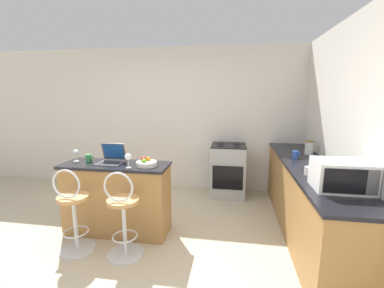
# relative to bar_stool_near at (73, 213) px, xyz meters

# --- Properties ---
(ground_plane) EXTENTS (20.00, 20.00, 0.00)m
(ground_plane) POSITION_rel_bar_stool_near_xyz_m (0.56, -0.07, -0.46)
(ground_plane) COLOR #BCAD8E
(wall_back) EXTENTS (12.00, 0.06, 2.60)m
(wall_back) POSITION_rel_bar_stool_near_xyz_m (0.56, 2.27, 0.84)
(wall_back) COLOR silver
(wall_back) RESTS_ON ground_plane
(wall_right) EXTENTS (0.06, 12.00, 2.60)m
(wall_right) POSITION_rel_bar_stool_near_xyz_m (2.99, -0.07, 0.84)
(wall_right) COLOR silver
(wall_right) RESTS_ON ground_plane
(breakfast_bar) EXTENTS (1.34, 0.49, 0.91)m
(breakfast_bar) POSITION_rel_bar_stool_near_xyz_m (0.29, 0.48, -0.00)
(breakfast_bar) COLOR #9E703D
(breakfast_bar) RESTS_ON ground_plane
(counter_right) EXTENTS (0.59, 2.85, 0.91)m
(counter_right) POSITION_rel_bar_stool_near_xyz_m (2.68, 0.84, -0.00)
(counter_right) COLOR #9E703D
(counter_right) RESTS_ON ground_plane
(bar_stool_near) EXTENTS (0.40, 0.40, 0.99)m
(bar_stool_near) POSITION_rel_bar_stool_near_xyz_m (0.00, 0.00, 0.00)
(bar_stool_near) COLOR silver
(bar_stool_near) RESTS_ON ground_plane
(bar_stool_far) EXTENTS (0.40, 0.40, 0.99)m
(bar_stool_far) POSITION_rel_bar_stool_near_xyz_m (0.59, 0.00, 0.00)
(bar_stool_far) COLOR silver
(bar_stool_far) RESTS_ON ground_plane
(laptop) EXTENTS (0.31, 0.29, 0.24)m
(laptop) POSITION_rel_bar_stool_near_xyz_m (0.22, 0.54, 0.51)
(laptop) COLOR #47474C
(laptop) RESTS_ON breakfast_bar
(microwave) EXTENTS (0.48, 0.36, 0.27)m
(microwave) POSITION_rel_bar_stool_near_xyz_m (2.71, -0.02, 0.58)
(microwave) COLOR white
(microwave) RESTS_ON counter_right
(stove_range) EXTENTS (0.59, 0.57, 0.92)m
(stove_range) POSITION_rel_bar_stool_near_xyz_m (1.67, 1.94, -0.00)
(stove_range) COLOR #9EA3A8
(stove_range) RESTS_ON ground_plane
(mug_green) EXTENTS (0.09, 0.07, 0.10)m
(mug_green) POSITION_rel_bar_stool_near_xyz_m (-0.08, 0.53, 0.50)
(mug_green) COLOR #338447
(mug_green) RESTS_ON breakfast_bar
(mug_white) EXTENTS (0.09, 0.07, 0.09)m
(mug_white) POSITION_rel_bar_stool_near_xyz_m (2.54, 0.39, 0.50)
(mug_white) COLOR white
(mug_white) RESTS_ON counter_right
(fruit_bowl) EXTENTS (0.25, 0.25, 0.11)m
(fruit_bowl) POSITION_rel_bar_stool_near_xyz_m (0.71, 0.45, 0.49)
(fruit_bowl) COLOR silver
(fruit_bowl) RESTS_ON breakfast_bar
(mug_blue) EXTENTS (0.10, 0.08, 0.10)m
(mug_blue) POSITION_rel_bar_stool_near_xyz_m (2.57, 1.13, 0.50)
(mug_blue) COLOR #2D51AD
(mug_blue) RESTS_ON counter_right
(wine_glass_short) EXTENTS (0.08, 0.08, 0.17)m
(wine_glass_short) POSITION_rel_bar_stool_near_xyz_m (0.53, 0.34, 0.58)
(wine_glass_short) COLOR silver
(wine_glass_short) RESTS_ON breakfast_bar
(wine_glass_tall) EXTENTS (0.07, 0.07, 0.16)m
(wine_glass_tall) POSITION_rel_bar_stool_near_xyz_m (-0.26, 0.52, 0.56)
(wine_glass_tall) COLOR silver
(wine_glass_tall) RESTS_ON breakfast_bar
(storage_jar) EXTENTS (0.12, 0.12, 0.20)m
(storage_jar) POSITION_rel_bar_stool_near_xyz_m (2.82, 1.41, 0.55)
(storage_jar) COLOR silver
(storage_jar) RESTS_ON counter_right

